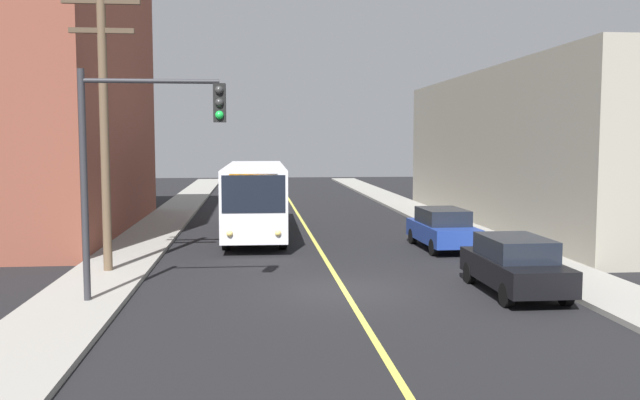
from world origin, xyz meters
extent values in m
plane|color=black|center=(0.00, 0.00, 0.00)|extent=(120.00, 120.00, 0.00)
cube|color=gray|center=(-7.25, 10.00, 0.07)|extent=(2.50, 90.00, 0.15)
cube|color=gray|center=(7.25, 10.00, 0.07)|extent=(2.50, 90.00, 0.15)
cube|color=#D8CC4C|center=(0.00, 15.00, 0.01)|extent=(0.16, 60.00, 0.01)
cube|color=brown|center=(-13.50, 13.76, 6.57)|extent=(10.00, 18.09, 13.14)
cube|color=black|center=(-8.54, 13.76, 1.60)|extent=(0.06, 12.66, 1.30)
cube|color=black|center=(-8.54, 13.76, 4.80)|extent=(0.06, 12.66, 1.30)
cube|color=black|center=(-8.54, 13.76, 8.00)|extent=(0.06, 12.66, 1.30)
cube|color=gray|center=(14.50, 14.49, 3.88)|extent=(12.00, 25.52, 7.75)
cube|color=black|center=(8.54, 14.49, 1.60)|extent=(0.06, 17.86, 1.30)
cube|color=black|center=(8.54, 14.49, 4.80)|extent=(0.06, 17.86, 1.30)
cube|color=silver|center=(-2.50, 11.87, 1.83)|extent=(2.72, 12.04, 2.75)
cube|color=black|center=(-2.59, 5.89, 2.35)|extent=(2.35, 0.11, 1.40)
cube|color=black|center=(-2.41, 17.85, 2.45)|extent=(2.30, 0.11, 1.10)
cube|color=black|center=(-3.76, 11.89, 2.35)|extent=(0.21, 10.20, 1.10)
cube|color=black|center=(-1.25, 11.86, 2.35)|extent=(0.21, 10.20, 1.10)
cube|color=orange|center=(-2.59, 5.90, 2.95)|extent=(1.79, 0.09, 0.30)
sphere|color=#F9D872|center=(-3.48, 5.87, 0.90)|extent=(0.24, 0.24, 0.24)
sphere|color=#F9D872|center=(-1.69, 5.84, 0.90)|extent=(0.24, 0.24, 0.24)
cylinder|color=black|center=(-3.69, 7.69, 0.50)|extent=(0.31, 1.00, 1.00)
cylinder|color=black|center=(-1.44, 7.66, 0.50)|extent=(0.31, 1.00, 1.00)
cylinder|color=black|center=(-3.58, 15.39, 0.50)|extent=(0.31, 1.00, 1.00)
cylinder|color=black|center=(-1.33, 15.36, 0.50)|extent=(0.31, 1.00, 1.00)
cube|color=black|center=(4.73, -0.90, 0.67)|extent=(1.81, 4.41, 0.70)
cube|color=black|center=(4.73, -0.90, 1.32)|extent=(1.63, 2.47, 0.60)
cylinder|color=black|center=(3.94, -2.40, 0.32)|extent=(0.22, 0.64, 0.64)
cylinder|color=black|center=(5.54, -2.39, 0.32)|extent=(0.22, 0.64, 0.64)
cylinder|color=black|center=(3.93, 0.60, 0.32)|extent=(0.22, 0.64, 0.64)
cylinder|color=black|center=(5.53, 0.61, 0.32)|extent=(0.22, 0.64, 0.64)
cube|color=navy|center=(4.89, 7.02, 0.67)|extent=(1.94, 4.45, 0.70)
cube|color=black|center=(4.89, 7.02, 1.32)|extent=(1.70, 2.51, 0.60)
cylinder|color=black|center=(4.14, 5.50, 0.32)|extent=(0.24, 0.65, 0.64)
cylinder|color=black|center=(5.73, 5.55, 0.32)|extent=(0.24, 0.65, 0.64)
cylinder|color=black|center=(4.04, 8.50, 0.32)|extent=(0.24, 0.65, 0.64)
cylinder|color=black|center=(5.64, 8.55, 0.32)|extent=(0.24, 0.65, 0.64)
cylinder|color=brown|center=(-7.28, 3.00, 4.70)|extent=(0.28, 0.28, 9.10)
cube|color=#4C3D2D|center=(-7.28, 3.00, 8.65)|extent=(2.40, 0.16, 0.16)
cube|color=#4C3D2D|center=(-7.28, 3.00, 7.75)|extent=(2.00, 0.16, 0.16)
cylinder|color=#2D2D33|center=(-6.95, -1.15, 3.15)|extent=(0.18, 0.18, 6.00)
cylinder|color=#2D2D33|center=(-5.20, -1.15, 5.85)|extent=(3.50, 0.12, 0.12)
cube|color=black|center=(-3.45, -1.15, 5.30)|extent=(0.32, 0.36, 1.00)
sphere|color=#2D2D2D|center=(-3.45, -1.34, 5.62)|extent=(0.22, 0.22, 0.22)
sphere|color=#2D2D2D|center=(-3.45, -1.34, 5.30)|extent=(0.22, 0.22, 0.22)
sphere|color=green|center=(-3.45, -1.34, 4.98)|extent=(0.22, 0.22, 0.22)
cylinder|color=red|center=(6.85, 4.34, 0.50)|extent=(0.26, 0.26, 0.70)
sphere|color=gold|center=(6.85, 4.34, 0.87)|extent=(0.24, 0.24, 0.24)
cylinder|color=red|center=(6.69, 4.34, 0.60)|extent=(0.12, 0.10, 0.10)
cylinder|color=red|center=(7.01, 4.34, 0.60)|extent=(0.12, 0.10, 0.10)
camera|label=1|loc=(-2.60, -19.19, 4.33)|focal=38.17mm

